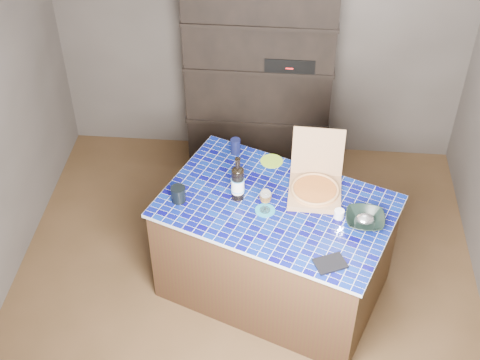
# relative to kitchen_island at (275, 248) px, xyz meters

# --- Properties ---
(room) EXTENTS (3.50, 3.50, 3.50)m
(room) POSITION_rel_kitchen_island_xyz_m (-0.22, -0.02, 0.83)
(room) COLOR brown
(room) RESTS_ON ground
(shelving_unit) EXTENTS (1.20, 0.41, 1.80)m
(shelving_unit) POSITION_rel_kitchen_island_xyz_m (-0.21, 1.51, 0.48)
(shelving_unit) COLOR black
(shelving_unit) RESTS_ON floor
(kitchen_island) EXTENTS (1.78, 1.46, 0.84)m
(kitchen_island) POSITION_rel_kitchen_island_xyz_m (0.00, 0.00, 0.00)
(kitchen_island) COLOR #3F2318
(kitchen_island) RESTS_ON floor
(pizza_box) EXTENTS (0.37, 0.44, 0.39)m
(pizza_box) POSITION_rel_kitchen_island_xyz_m (0.25, 0.14, 0.47)
(pizza_box) COLOR #A77256
(pizza_box) RESTS_ON kitchen_island
(mead_bottle) EXTENTS (0.09, 0.09, 0.34)m
(mead_bottle) POSITION_rel_kitchen_island_xyz_m (-0.27, 0.05, 0.55)
(mead_bottle) COLOR black
(mead_bottle) RESTS_ON kitchen_island
(teal_trivet) EXTENTS (0.13, 0.13, 0.01)m
(teal_trivet) POSITION_rel_kitchen_island_xyz_m (-0.08, -0.06, 0.42)
(teal_trivet) COLOR teal
(teal_trivet) RESTS_ON kitchen_island
(wine_glass) EXTENTS (0.08, 0.08, 0.18)m
(wine_glass) POSITION_rel_kitchen_island_xyz_m (-0.08, -0.06, 0.55)
(wine_glass) COLOR white
(wine_glass) RESTS_ON teal_trivet
(tumbler) EXTENTS (0.10, 0.10, 0.11)m
(tumbler) POSITION_rel_kitchen_island_xyz_m (-0.66, -0.01, 0.47)
(tumbler) COLOR black
(tumbler) RESTS_ON kitchen_island
(dvd_case) EXTENTS (0.23, 0.20, 0.01)m
(dvd_case) POSITION_rel_kitchen_island_xyz_m (0.35, -0.50, 0.43)
(dvd_case) COLOR black
(dvd_case) RESTS_ON kitchen_island
(bowl) EXTENTS (0.27, 0.27, 0.06)m
(bowl) POSITION_rel_kitchen_island_xyz_m (0.57, -0.13, 0.45)
(bowl) COLOR black
(bowl) RESTS_ON kitchen_island
(foil_contents) EXTENTS (0.12, 0.10, 0.06)m
(foil_contents) POSITION_rel_kitchen_island_xyz_m (0.57, -0.13, 0.46)
(foil_contents) COLOR silver
(foil_contents) RESTS_ON bowl
(white_jar) EXTENTS (0.07, 0.07, 0.06)m
(white_jar) POSITION_rel_kitchen_island_xyz_m (0.41, -0.08, 0.45)
(white_jar) COLOR white
(white_jar) RESTS_ON kitchen_island
(navy_cup) EXTENTS (0.07, 0.07, 0.12)m
(navy_cup) POSITION_rel_kitchen_island_xyz_m (-0.33, 0.54, 0.48)
(navy_cup) COLOR black
(navy_cup) RESTS_ON kitchen_island
(green_trivet) EXTENTS (0.16, 0.16, 0.01)m
(green_trivet) POSITION_rel_kitchen_island_xyz_m (-0.06, 0.46, 0.42)
(green_trivet) COLOR #83B126
(green_trivet) RESTS_ON kitchen_island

